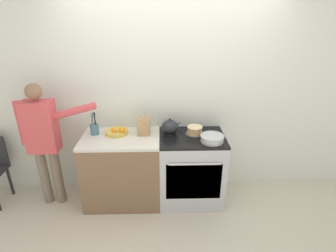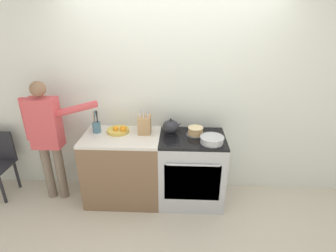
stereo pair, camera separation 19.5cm
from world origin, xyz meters
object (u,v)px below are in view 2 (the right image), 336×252
Objects in this scene: stove_range at (191,169)px; tea_kettle at (171,127)px; layer_cake at (195,131)px; utensil_crock at (97,126)px; fruit_bowl at (119,130)px; mixing_bowl at (212,140)px; person_baker at (47,133)px; knife_block at (145,125)px.

stove_range is 3.62× the size of tea_kettle.
utensil_crock is at bearing 178.46° from layer_cake.
utensil_crock is 0.27m from fruit_bowl.
person_baker is (-1.93, 0.11, -0.01)m from mixing_bowl.
person_baker reaches higher than stove_range.
mixing_bowl is (0.21, -0.14, 0.48)m from stove_range.
mixing_bowl is 1.39m from utensil_crock.
knife_block is 1.09× the size of utensil_crock.
fruit_bowl reaches higher than layer_cake.
mixing_bowl is (0.47, -0.24, -0.04)m from tea_kettle.
mixing_bowl is 0.95× the size of utensil_crock.
person_baker is at bearing -174.99° from tea_kettle.
stove_range is 0.49m from layer_cake.
fruit_bowl is (0.27, -0.00, -0.04)m from utensil_crock.
tea_kettle is 0.53m from mixing_bowl.
stove_range is 1.01m from fruit_bowl.
tea_kettle is 0.79× the size of knife_block.
layer_cake is at bearing 130.24° from mixing_bowl.
person_baker reaches higher than layer_cake.
person_baker is (-1.72, -0.03, 0.47)m from stove_range.
knife_block is (-0.61, 0.03, 0.06)m from layer_cake.
mixing_bowl is 0.87× the size of knife_block.
tea_kettle is 0.91× the size of fruit_bowl.
layer_cake is at bearing -1.54° from utensil_crock.
utensil_crock is at bearing 170.19° from mixing_bowl.
fruit_bowl reaches higher than mixing_bowl.
fruit_bowl is at bearing 179.88° from knife_block.
fruit_bowl is 0.17× the size of person_baker.
knife_block reaches higher than layer_cake.
tea_kettle is 0.90m from utensil_crock.
fruit_bowl is at bearing 167.98° from mixing_bowl.
tea_kettle is at bearing 0.90° from knife_block.
person_baker is (-1.46, -0.13, -0.05)m from tea_kettle.
tea_kettle reaches higher than mixing_bowl.
fruit_bowl reaches higher than stove_range.
layer_cake is 0.82× the size of mixing_bowl.
person_baker is (-0.56, -0.13, -0.04)m from utensil_crock.
layer_cake is 0.14× the size of person_baker.
fruit_bowl is (-0.32, 0.00, -0.08)m from knife_block.
mixing_bowl is at bearing -3.60° from person_baker.
layer_cake is at bearing 2.76° from person_baker.
mixing_bowl reaches higher than stove_range.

